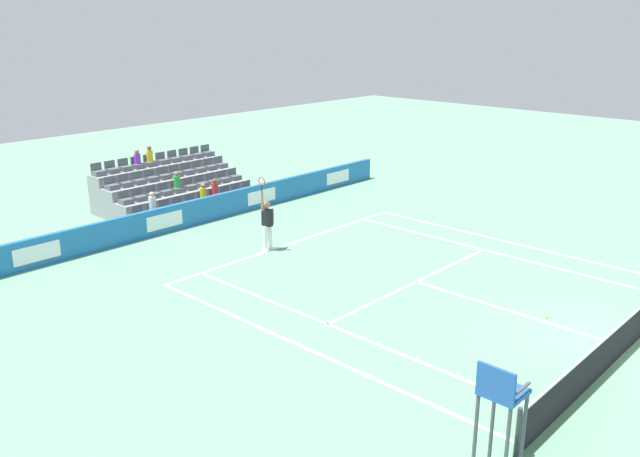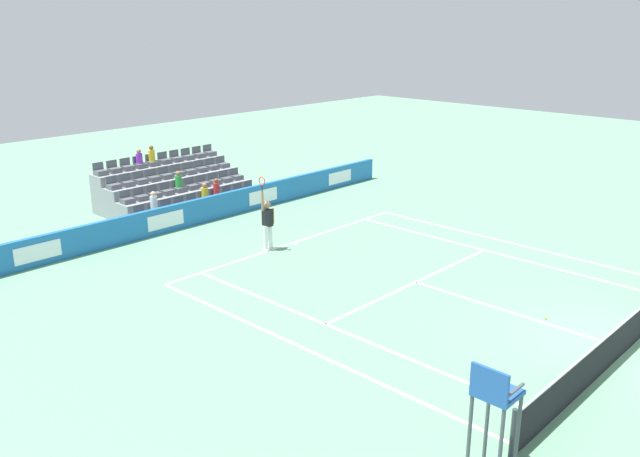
% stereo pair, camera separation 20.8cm
% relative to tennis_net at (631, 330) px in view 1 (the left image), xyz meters
% --- Properties ---
extents(ground_plane, '(80.00, 80.00, 0.00)m').
position_rel_tennis_net_xyz_m(ground_plane, '(0.00, 0.00, -0.49)').
color(ground_plane, '#669E77').
extents(line_baseline, '(10.97, 0.10, 0.01)m').
position_rel_tennis_net_xyz_m(line_baseline, '(0.00, -11.89, -0.49)').
color(line_baseline, white).
rests_on(line_baseline, ground).
extents(line_service, '(8.23, 0.10, 0.01)m').
position_rel_tennis_net_xyz_m(line_service, '(0.00, -6.40, -0.49)').
color(line_service, white).
rests_on(line_service, ground).
extents(line_centre_service, '(0.10, 6.40, 0.01)m').
position_rel_tennis_net_xyz_m(line_centre_service, '(0.00, -3.20, -0.49)').
color(line_centre_service, white).
rests_on(line_centre_service, ground).
extents(line_singles_sideline_left, '(0.10, 11.89, 0.01)m').
position_rel_tennis_net_xyz_m(line_singles_sideline_left, '(4.12, -5.95, -0.49)').
color(line_singles_sideline_left, white).
rests_on(line_singles_sideline_left, ground).
extents(line_singles_sideline_right, '(0.10, 11.89, 0.01)m').
position_rel_tennis_net_xyz_m(line_singles_sideline_right, '(-4.12, -5.95, -0.49)').
color(line_singles_sideline_right, white).
rests_on(line_singles_sideline_right, ground).
extents(line_doubles_sideline_left, '(0.10, 11.89, 0.01)m').
position_rel_tennis_net_xyz_m(line_doubles_sideline_left, '(5.49, -5.95, -0.49)').
color(line_doubles_sideline_left, white).
rests_on(line_doubles_sideline_left, ground).
extents(line_doubles_sideline_right, '(0.10, 11.89, 0.01)m').
position_rel_tennis_net_xyz_m(line_doubles_sideline_right, '(-5.49, -5.95, -0.49)').
color(line_doubles_sideline_right, white).
rests_on(line_doubles_sideline_right, ground).
extents(line_centre_mark, '(0.10, 0.20, 0.01)m').
position_rel_tennis_net_xyz_m(line_centre_mark, '(0.00, -11.79, -0.49)').
color(line_centre_mark, white).
rests_on(line_centre_mark, ground).
extents(sponsor_barrier, '(19.83, 0.22, 1.01)m').
position_rel_tennis_net_xyz_m(sponsor_barrier, '(-0.00, -16.33, 0.01)').
color(sponsor_barrier, '#1E66AD').
rests_on(sponsor_barrier, ground).
extents(tennis_net, '(11.97, 0.10, 1.07)m').
position_rel_tennis_net_xyz_m(tennis_net, '(0.00, 0.00, 0.00)').
color(tennis_net, '#33383D').
rests_on(tennis_net, ground).
extents(tennis_player, '(0.53, 0.37, 2.85)m').
position_rel_tennis_net_xyz_m(tennis_player, '(1.12, -11.98, 0.50)').
color(tennis_player, white).
rests_on(tennis_player, ground).
extents(umpire_chair, '(0.70, 0.70, 2.34)m').
position_rel_tennis_net_xyz_m(umpire_chair, '(6.76, -0.00, 1.03)').
color(umpire_chair, '#474C54').
rests_on(umpire_chair, ground).
extents(stadium_stand, '(6.20, 3.80, 2.57)m').
position_rel_tennis_net_xyz_m(stadium_stand, '(0.00, -19.27, 0.18)').
color(stadium_stand, gray).
rests_on(stadium_stand, ground).
extents(loose_tennis_ball, '(0.07, 0.07, 0.07)m').
position_rel_tennis_net_xyz_m(loose_tennis_ball, '(-0.25, -2.26, -0.46)').
color(loose_tennis_ball, '#D1E533').
rests_on(loose_tennis_ball, ground).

